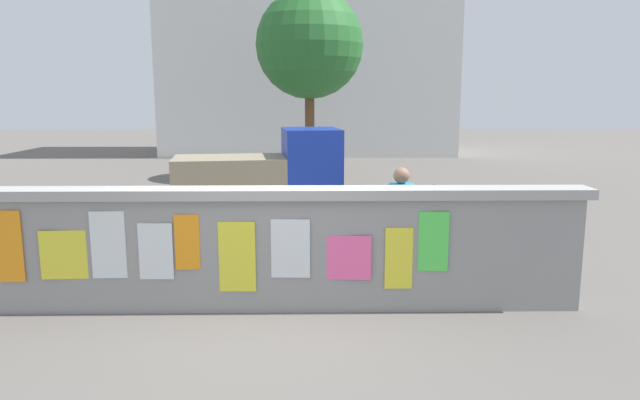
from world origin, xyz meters
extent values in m
plane|color=#605B56|center=(0.00, 8.00, 0.00)|extent=(60.00, 60.00, 0.00)
cube|color=gray|center=(0.00, 0.00, 0.69)|extent=(7.43, 0.30, 1.38)
cube|color=#9F9F9F|center=(0.00, 0.00, 1.44)|extent=(7.63, 0.42, 0.12)
cube|color=orange|center=(-3.08, -0.16, 0.84)|extent=(0.40, 0.03, 0.86)
cube|color=yellow|center=(-2.42, -0.16, 0.74)|extent=(0.54, 0.04, 0.59)
cube|color=silver|center=(-1.89, -0.16, 0.85)|extent=(0.40, 0.02, 0.80)
cube|color=silver|center=(-1.35, -0.16, 0.77)|extent=(0.40, 0.02, 0.68)
cube|color=orange|center=(-0.97, -0.16, 0.88)|extent=(0.29, 0.02, 0.66)
cube|color=yellow|center=(-0.40, -0.16, 0.70)|extent=(0.43, 0.02, 0.85)
cube|color=silver|center=(0.23, -0.16, 0.80)|extent=(0.46, 0.03, 0.71)
cube|color=#F9599E|center=(0.92, -0.16, 0.68)|extent=(0.53, 0.04, 0.53)
cube|color=yellow|center=(1.51, -0.16, 0.67)|extent=(0.33, 0.02, 0.74)
cube|color=#4CD84C|center=(1.92, -0.16, 0.88)|extent=(0.36, 0.03, 0.72)
cylinder|color=black|center=(0.50, 6.75, 0.35)|extent=(0.72, 0.29, 0.70)
cylinder|color=black|center=(0.68, 5.46, 0.35)|extent=(0.72, 0.29, 0.70)
cylinder|color=black|center=(-1.97, 6.42, 0.35)|extent=(0.72, 0.29, 0.70)
cylinder|color=black|center=(-1.80, 5.13, 0.35)|extent=(0.72, 0.29, 0.70)
cube|color=#1933A5|center=(0.49, 6.09, 1.10)|extent=(1.39, 1.64, 1.50)
cube|color=gray|center=(-1.29, 5.85, 0.80)|extent=(2.58, 1.80, 0.90)
cylinder|color=black|center=(2.97, 4.08, 0.30)|extent=(0.60, 0.10, 0.60)
cylinder|color=black|center=(1.67, 4.07, 0.30)|extent=(0.60, 0.12, 0.60)
cube|color=red|center=(2.32, 4.08, 0.58)|extent=(1.00, 0.25, 0.32)
cube|color=black|center=(2.12, 4.08, 0.76)|extent=(0.56, 0.22, 0.10)
cube|color=#262626|center=(2.87, 4.08, 0.85)|extent=(0.04, 0.56, 0.03)
cylinder|color=black|center=(-0.53, 2.63, 0.33)|extent=(0.64, 0.23, 0.66)
cylinder|color=black|center=(-1.54, 2.33, 0.33)|extent=(0.64, 0.23, 0.66)
cube|color=red|center=(-1.04, 2.48, 0.51)|extent=(0.92, 0.31, 0.06)
cylinder|color=red|center=(-1.18, 2.44, 0.73)|extent=(0.04, 0.04, 0.40)
cube|color=black|center=(-1.18, 2.44, 0.93)|extent=(0.21, 0.13, 0.05)
cube|color=black|center=(-0.58, 2.62, 0.88)|extent=(0.17, 0.43, 0.03)
cylinder|color=black|center=(-2.31, 2.85, 0.33)|extent=(0.65, 0.17, 0.66)
cylinder|color=black|center=(-3.33, 2.64, 0.33)|extent=(0.65, 0.17, 0.66)
cube|color=silver|center=(-2.82, 2.75, 0.51)|extent=(0.94, 0.23, 0.06)
cylinder|color=silver|center=(-2.97, 2.72, 0.73)|extent=(0.04, 0.04, 0.40)
cube|color=black|center=(-2.97, 2.72, 0.93)|extent=(0.21, 0.12, 0.05)
cube|color=black|center=(-2.36, 2.84, 0.88)|extent=(0.13, 0.44, 0.03)
cylinder|color=#338CBF|center=(1.76, 0.89, 0.40)|extent=(0.12, 0.12, 0.80)
cylinder|color=#338CBF|center=(1.64, 1.02, 0.40)|extent=(0.12, 0.12, 0.80)
cylinder|color=#338CBF|center=(1.70, 0.96, 1.10)|extent=(0.48, 0.48, 0.60)
sphere|color=#8C664C|center=(1.70, 0.96, 1.51)|extent=(0.22, 0.22, 0.22)
cylinder|color=brown|center=(0.46, 11.51, 1.47)|extent=(0.30, 0.30, 2.94)
sphere|color=#236228|center=(0.46, 11.51, 4.09)|extent=(3.29, 3.29, 3.29)
cube|color=silver|center=(0.39, 19.93, 4.45)|extent=(12.47, 5.27, 8.90)
camera|label=1|loc=(0.47, -6.82, 2.58)|focal=32.81mm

